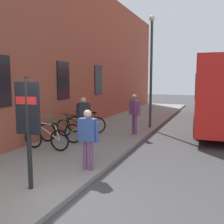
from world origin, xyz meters
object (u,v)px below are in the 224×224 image
at_px(bicycle_far_end, 60,132).
at_px(street_lamp, 151,62).
at_px(pedestrian_crossing_street, 134,110).
at_px(transit_info_sign, 28,115).
at_px(bicycle_end_of_row, 86,124).
at_px(bicycle_beside_lamp, 76,128).
at_px(bicycle_nearest_sign, 46,138).
at_px(pedestrian_by_facade, 88,134).
at_px(city_bus, 224,89).
at_px(pedestrian_near_bus, 84,113).

height_order(bicycle_far_end, street_lamp, street_lamp).
bearing_deg(bicycle_far_end, street_lamp, -29.33).
bearing_deg(street_lamp, pedestrian_crossing_street, 171.76).
xyz_separation_m(bicycle_far_end, transit_info_sign, (-3.67, -1.70, 1.21)).
relative_size(bicycle_end_of_row, pedestrian_crossing_street, 1.03).
bearing_deg(bicycle_end_of_row, bicycle_beside_lamp, -179.18).
relative_size(bicycle_nearest_sign, pedestrian_by_facade, 1.12).
bearing_deg(bicycle_end_of_row, city_bus, -49.12).
distance_m(bicycle_beside_lamp, pedestrian_near_bus, 0.69).
bearing_deg(bicycle_far_end, pedestrian_by_facade, -133.29).
bearing_deg(bicycle_beside_lamp, pedestrian_by_facade, -144.61).
bearing_deg(bicycle_nearest_sign, bicycle_end_of_row, 0.81).
bearing_deg(bicycle_far_end, bicycle_nearest_sign, -172.90).
xyz_separation_m(bicycle_beside_lamp, street_lamp, (3.26, -2.26, 2.73)).
bearing_deg(pedestrian_near_bus, bicycle_beside_lamp, 107.28).
distance_m(bicycle_beside_lamp, street_lamp, 4.82).
bearing_deg(pedestrian_by_facade, transit_info_sign, 157.78).
xyz_separation_m(bicycle_far_end, street_lamp, (4.20, -2.36, 2.73)).
height_order(bicycle_far_end, transit_info_sign, transit_info_sign).
height_order(bicycle_nearest_sign, pedestrian_crossing_street, pedestrian_crossing_street).
bearing_deg(pedestrian_by_facade, pedestrian_crossing_street, 2.52).
bearing_deg(transit_info_sign, street_lamp, -4.80).
bearing_deg(transit_info_sign, bicycle_far_end, 24.85).
xyz_separation_m(transit_info_sign, street_lamp, (7.87, -0.66, 1.52)).
bearing_deg(city_bus, transit_info_sign, 159.10).
height_order(bicycle_end_of_row, street_lamp, street_lamp).
relative_size(bicycle_end_of_row, city_bus, 0.17).
relative_size(bicycle_nearest_sign, bicycle_end_of_row, 1.01).
bearing_deg(bicycle_end_of_row, bicycle_nearest_sign, -179.19).
bearing_deg(bicycle_beside_lamp, pedestrian_near_bus, -72.72).
bearing_deg(pedestrian_crossing_street, bicycle_beside_lamp, 126.90).
height_order(pedestrian_by_facade, street_lamp, street_lamp).
distance_m(transit_info_sign, city_bus, 11.10).
xyz_separation_m(pedestrian_near_bus, pedestrian_by_facade, (-3.21, -1.89, -0.03)).
bearing_deg(bicycle_end_of_row, bicycle_far_end, 177.41).
xyz_separation_m(bicycle_nearest_sign, pedestrian_crossing_street, (3.45, -1.98, 0.64)).
height_order(bicycle_beside_lamp, transit_info_sign, transit_info_sign).
distance_m(bicycle_beside_lamp, city_bus, 8.13).
relative_size(bicycle_nearest_sign, pedestrian_near_bus, 1.09).
height_order(bicycle_far_end, pedestrian_near_bus, pedestrian_near_bus).
height_order(city_bus, pedestrian_near_bus, city_bus).
height_order(pedestrian_near_bus, pedestrian_by_facade, pedestrian_near_bus).
xyz_separation_m(bicycle_far_end, pedestrian_crossing_street, (2.45, -2.11, 0.64)).
relative_size(bicycle_end_of_row, street_lamp, 0.33).
xyz_separation_m(bicycle_far_end, pedestrian_near_bus, (1.04, -0.42, 0.60)).
xyz_separation_m(bicycle_beside_lamp, bicycle_end_of_row, (0.94, 0.01, 0.00)).
xyz_separation_m(city_bus, pedestrian_crossing_street, (-4.25, 3.55, -0.77)).
xyz_separation_m(transit_info_sign, pedestrian_by_facade, (1.49, -0.61, -0.64)).
bearing_deg(bicycle_end_of_row, pedestrian_near_bus, -158.12).
bearing_deg(bicycle_beside_lamp, city_bus, -43.98).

